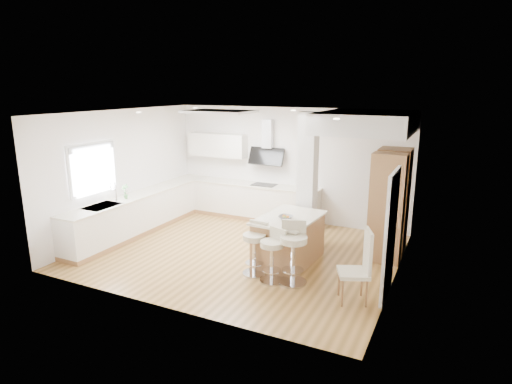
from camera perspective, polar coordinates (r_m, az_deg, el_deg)
The scene contains 18 objects.
ground at distance 8.81m, azimuth -2.00°, elevation -7.99°, with size 6.00×6.00×0.00m, color #A97B3F.
ceiling at distance 8.81m, azimuth -2.00°, elevation -7.99°, with size 6.00×5.00×0.02m, color white.
wall_back at distance 10.62m, azimuth 4.24°, elevation 3.64°, with size 6.00×0.04×2.80m, color white.
wall_left at distance 10.12m, azimuth -17.29°, elevation 2.53°, with size 0.04×5.00×2.80m, color white.
wall_right at distance 7.51m, azimuth 18.60°, elevation -1.37°, with size 0.04×5.00×2.80m, color white.
skylight at distance 9.10m, azimuth -4.84°, elevation 10.61°, with size 4.10×2.10×0.06m.
window_left at distance 9.41m, azimuth -20.93°, elevation 3.25°, with size 0.06×1.28×1.07m.
doorway_right at distance 7.06m, azimuth 17.49°, elevation -5.65°, with size 0.05×1.00×2.10m.
counter_left at distance 10.31m, azimuth -14.83°, elevation -2.49°, with size 0.63×4.50×1.35m.
counter_back at distance 10.89m, azimuth -0.84°, elevation 0.14°, with size 3.62×0.63×2.50m.
pillar at distance 8.84m, azimuth 6.85°, elevation 1.49°, with size 0.35×0.35×2.80m.
soffit at distance 8.82m, azimuth 14.59°, elevation 9.01°, with size 1.78×2.20×0.40m.
oven_column at distance 8.82m, azimuth 17.42°, elevation -1.43°, with size 0.63×1.21×2.10m.
peninsula at distance 8.21m, azimuth 4.38°, elevation -6.30°, with size 1.09×1.55×0.97m.
bar_stool_a at distance 7.65m, azimuth -0.13°, elevation -7.14°, with size 0.47×0.47×0.96m.
bar_stool_b at distance 7.37m, azimuth 2.24°, elevation -8.08°, with size 0.54×0.54×0.94m.
bar_stool_c at distance 7.32m, azimuth 5.00°, elevation -7.63°, with size 0.62×0.62×1.08m.
dining_chair at distance 6.86m, azimuth 13.78°, elevation -9.29°, with size 0.60×0.60×1.18m.
Camera 1 is at (3.83, -7.22, 3.29)m, focal length 30.00 mm.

